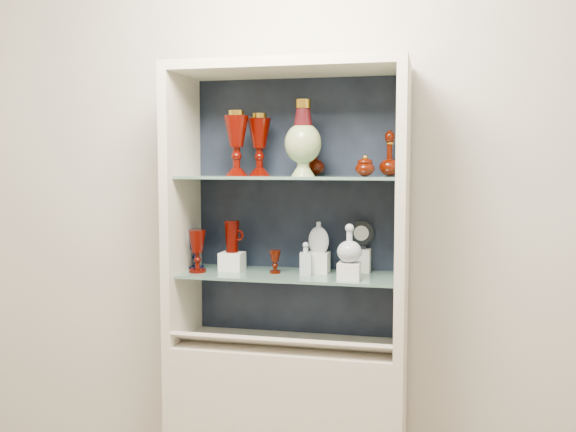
% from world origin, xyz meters
% --- Properties ---
extents(wall_back, '(3.50, 0.02, 2.80)m').
position_xyz_m(wall_back, '(0.00, 1.75, 1.40)').
color(wall_back, beige).
rests_on(wall_back, ground).
extents(cabinet_base, '(1.00, 0.40, 0.75)m').
position_xyz_m(cabinet_base, '(0.00, 1.53, 0.38)').
color(cabinet_base, beige).
rests_on(cabinet_base, ground).
extents(cabinet_back_panel, '(0.98, 0.02, 1.15)m').
position_xyz_m(cabinet_back_panel, '(0.00, 1.72, 1.32)').
color(cabinet_back_panel, black).
rests_on(cabinet_back_panel, cabinet_base).
extents(cabinet_side_left, '(0.04, 0.40, 1.15)m').
position_xyz_m(cabinet_side_left, '(-0.48, 1.53, 1.32)').
color(cabinet_side_left, beige).
rests_on(cabinet_side_left, cabinet_base).
extents(cabinet_side_right, '(0.04, 0.40, 1.15)m').
position_xyz_m(cabinet_side_right, '(0.48, 1.53, 1.32)').
color(cabinet_side_right, beige).
rests_on(cabinet_side_right, cabinet_base).
extents(cabinet_top_cap, '(1.00, 0.40, 0.04)m').
position_xyz_m(cabinet_top_cap, '(0.00, 1.53, 1.92)').
color(cabinet_top_cap, beige).
rests_on(cabinet_top_cap, cabinet_side_left).
extents(shelf_lower, '(0.92, 0.34, 0.01)m').
position_xyz_m(shelf_lower, '(0.00, 1.55, 1.04)').
color(shelf_lower, slate).
rests_on(shelf_lower, cabinet_side_left).
extents(shelf_upper, '(0.92, 0.34, 0.01)m').
position_xyz_m(shelf_upper, '(0.00, 1.55, 1.46)').
color(shelf_upper, slate).
rests_on(shelf_upper, cabinet_side_left).
extents(label_ledge, '(0.92, 0.17, 0.09)m').
position_xyz_m(label_ledge, '(0.00, 1.42, 0.78)').
color(label_ledge, beige).
rests_on(label_ledge, cabinet_base).
extents(label_card_0, '(0.10, 0.06, 0.03)m').
position_xyz_m(label_card_0, '(0.31, 1.42, 0.80)').
color(label_card_0, white).
rests_on(label_card_0, label_ledge).
extents(label_card_1, '(0.10, 0.06, 0.03)m').
position_xyz_m(label_card_1, '(-0.24, 1.42, 0.80)').
color(label_card_1, white).
rests_on(label_card_1, label_ledge).
extents(label_card_2, '(0.10, 0.06, 0.03)m').
position_xyz_m(label_card_2, '(0.06, 1.42, 0.80)').
color(label_card_2, white).
rests_on(label_card_2, label_ledge).
extents(pedestal_lamp_left, '(0.14, 0.14, 0.28)m').
position_xyz_m(pedestal_lamp_left, '(-0.22, 1.50, 1.61)').
color(pedestal_lamp_left, '#4C0600').
rests_on(pedestal_lamp_left, shelf_upper).
extents(pedestal_lamp_right, '(0.13, 0.13, 0.27)m').
position_xyz_m(pedestal_lamp_right, '(-0.14, 1.59, 1.60)').
color(pedestal_lamp_right, '#4C0600').
rests_on(pedestal_lamp_right, shelf_upper).
extents(enamel_urn, '(0.16, 0.16, 0.32)m').
position_xyz_m(enamel_urn, '(0.07, 1.52, 1.63)').
color(enamel_urn, '#0D4C11').
rests_on(enamel_urn, shelf_upper).
extents(ruby_decanter_a, '(0.10, 0.10, 0.22)m').
position_xyz_m(ruby_decanter_a, '(0.09, 1.64, 1.58)').
color(ruby_decanter_a, '#450C00').
rests_on(ruby_decanter_a, shelf_upper).
extents(ruby_decanter_b, '(0.11, 0.11, 0.20)m').
position_xyz_m(ruby_decanter_b, '(0.42, 1.62, 1.57)').
color(ruby_decanter_b, '#450C00').
rests_on(ruby_decanter_b, shelf_upper).
extents(lidded_bowl, '(0.10, 0.10, 0.09)m').
position_xyz_m(lidded_bowl, '(0.32, 1.54, 1.52)').
color(lidded_bowl, '#450C00').
rests_on(lidded_bowl, shelf_upper).
extents(cobalt_goblet, '(0.10, 0.10, 0.18)m').
position_xyz_m(cobalt_goblet, '(-0.44, 1.58, 1.14)').
color(cobalt_goblet, '#090F3B').
rests_on(cobalt_goblet, shelf_lower).
extents(ruby_goblet_tall, '(0.09, 0.09, 0.18)m').
position_xyz_m(ruby_goblet_tall, '(-0.40, 1.49, 1.14)').
color(ruby_goblet_tall, '#4C0600').
rests_on(ruby_goblet_tall, shelf_lower).
extents(ruby_goblet_small, '(0.06, 0.06, 0.10)m').
position_xyz_m(ruby_goblet_small, '(-0.06, 1.54, 1.10)').
color(ruby_goblet_small, '#450C00').
rests_on(ruby_goblet_small, shelf_lower).
extents(riser_ruby_pitcher, '(0.10, 0.10, 0.08)m').
position_xyz_m(riser_ruby_pitcher, '(-0.26, 1.57, 1.09)').
color(riser_ruby_pitcher, silver).
rests_on(riser_ruby_pitcher, shelf_lower).
extents(ruby_pitcher, '(0.12, 0.09, 0.14)m').
position_xyz_m(ruby_pitcher, '(-0.26, 1.57, 1.20)').
color(ruby_pitcher, '#4C0600').
rests_on(ruby_pitcher, riser_ruby_pitcher).
extents(clear_square_bottle, '(0.06, 0.06, 0.14)m').
position_xyz_m(clear_square_bottle, '(0.08, 1.53, 1.12)').
color(clear_square_bottle, '#A7B0C0').
rests_on(clear_square_bottle, shelf_lower).
extents(riser_flat_flask, '(0.09, 0.09, 0.09)m').
position_xyz_m(riser_flat_flask, '(0.12, 1.59, 1.09)').
color(riser_flat_flask, silver).
rests_on(riser_flat_flask, shelf_lower).
extents(flat_flask, '(0.10, 0.07, 0.14)m').
position_xyz_m(flat_flask, '(0.12, 1.59, 1.21)').
color(flat_flask, '#AAB0BC').
rests_on(flat_flask, riser_flat_flask).
extents(riser_clear_round_decanter, '(0.09, 0.09, 0.07)m').
position_xyz_m(riser_clear_round_decanter, '(0.27, 1.46, 1.08)').
color(riser_clear_round_decanter, silver).
rests_on(riser_clear_round_decanter, shelf_lower).
extents(clear_round_decanter, '(0.11, 0.11, 0.15)m').
position_xyz_m(clear_round_decanter, '(0.27, 1.46, 1.20)').
color(clear_round_decanter, '#A7B0C0').
rests_on(clear_round_decanter, riser_clear_round_decanter).
extents(riser_cameo_medallion, '(0.08, 0.08, 0.10)m').
position_xyz_m(riser_cameo_medallion, '(0.30, 1.67, 1.10)').
color(riser_cameo_medallion, silver).
rests_on(riser_cameo_medallion, shelf_lower).
extents(cameo_medallion, '(0.11, 0.05, 0.13)m').
position_xyz_m(cameo_medallion, '(0.30, 1.67, 1.21)').
color(cameo_medallion, black).
rests_on(cameo_medallion, riser_cameo_medallion).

